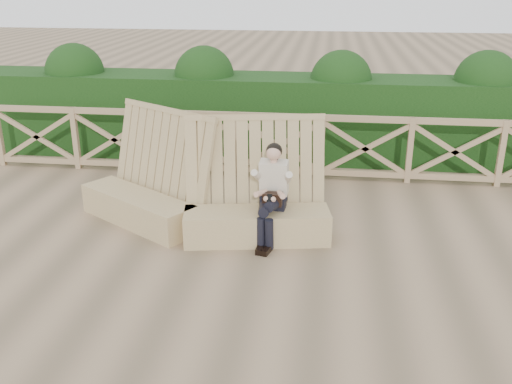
# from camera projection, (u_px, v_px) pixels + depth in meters

# --- Properties ---
(ground) EXTENTS (60.00, 60.00, 0.00)m
(ground) POSITION_uv_depth(u_px,v_px,m) (250.00, 278.00, 6.50)
(ground) COLOR brown
(ground) RESTS_ON ground
(bench) EXTENTS (3.57, 1.67, 1.55)m
(bench) POSITION_uv_depth(u_px,v_px,m) (198.00, 202.00, 7.62)
(bench) COLOR #9F875B
(bench) RESTS_ON ground
(woman) EXTENTS (0.37, 0.77, 1.28)m
(woman) POSITION_uv_depth(u_px,v_px,m) (272.00, 190.00, 7.21)
(woman) COLOR black
(woman) RESTS_ON ground
(guardrail) EXTENTS (10.10, 0.09, 1.10)m
(guardrail) POSITION_uv_depth(u_px,v_px,m) (279.00, 145.00, 9.54)
(guardrail) COLOR #88714F
(guardrail) RESTS_ON ground
(hedge) EXTENTS (12.00, 1.20, 1.50)m
(hedge) POSITION_uv_depth(u_px,v_px,m) (285.00, 117.00, 10.58)
(hedge) COLOR black
(hedge) RESTS_ON ground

